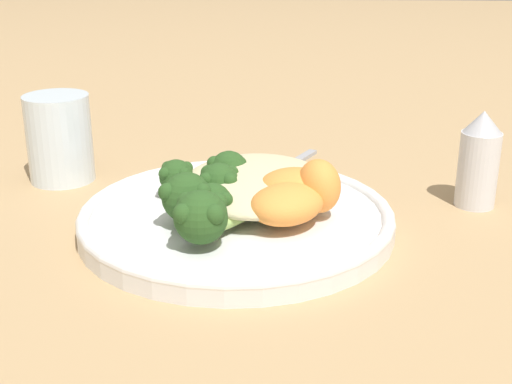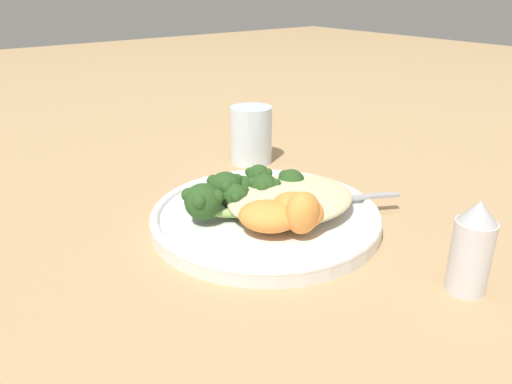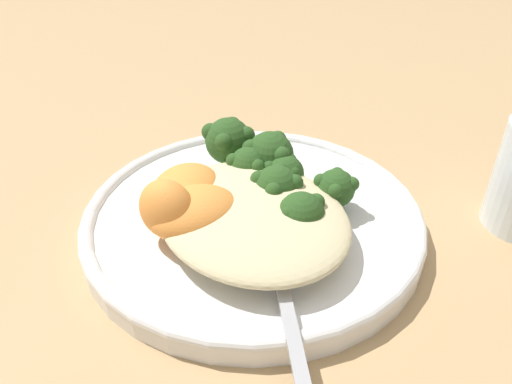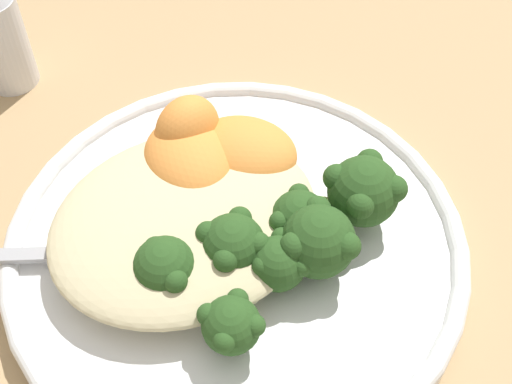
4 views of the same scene
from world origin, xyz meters
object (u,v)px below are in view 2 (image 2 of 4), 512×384
at_px(broccoli_stalk_6, 210,202).
at_px(salt_shaker, 472,248).
at_px(broccoli_stalk_1, 262,182).
at_px(broccoli_stalk_2, 265,190).
at_px(plate, 267,217).
at_px(quinoa_mound, 290,198).
at_px(sweet_potato_chunk_1, 269,216).
at_px(water_glass, 251,135).
at_px(sweet_potato_chunk_2, 297,210).
at_px(broccoli_stalk_3, 252,195).
at_px(broccoli_stalk_5, 241,200).
at_px(sweet_potato_chunk_0, 305,212).
at_px(spoon, 335,197).
at_px(broccoli_stalk_0, 290,186).
at_px(broccoli_stalk_4, 232,192).

distance_m(broccoli_stalk_6, salt_shaker, 0.29).
distance_m(broccoli_stalk_1, salt_shaker, 0.28).
distance_m(broccoli_stalk_2, salt_shaker, 0.25).
xyz_separation_m(plate, salt_shaker, (-0.07, 0.23, 0.04)).
relative_size(broccoli_stalk_1, broccoli_stalk_2, 1.38).
bearing_deg(quinoa_mound, sweet_potato_chunk_1, 26.07).
distance_m(plate, water_glass, 0.24).
bearing_deg(sweet_potato_chunk_2, broccoli_stalk_3, -83.34).
xyz_separation_m(plate, sweet_potato_chunk_2, (-0.00, 0.05, 0.03)).
xyz_separation_m(broccoli_stalk_5, sweet_potato_chunk_1, (0.00, 0.06, 0.00)).
relative_size(sweet_potato_chunk_1, salt_shaker, 0.72).
xyz_separation_m(plate, broccoli_stalk_3, (0.01, -0.02, 0.02)).
bearing_deg(sweet_potato_chunk_1, broccoli_stalk_5, -93.32).
bearing_deg(sweet_potato_chunk_0, spoon, -156.69).
bearing_deg(broccoli_stalk_1, broccoli_stalk_2, 170.90).
height_order(broccoli_stalk_0, broccoli_stalk_1, broccoli_stalk_0).
xyz_separation_m(broccoli_stalk_4, spoon, (-0.11, 0.07, -0.02)).
bearing_deg(broccoli_stalk_3, spoon, -126.22).
bearing_deg(water_glass, sweet_potato_chunk_2, 63.60).
bearing_deg(quinoa_mound, spoon, 163.86).
xyz_separation_m(broccoli_stalk_3, spoon, (-0.09, 0.05, -0.01)).
xyz_separation_m(broccoli_stalk_4, broccoli_stalk_5, (0.00, 0.02, -0.00)).
distance_m(broccoli_stalk_4, water_glass, 0.23).
xyz_separation_m(broccoli_stalk_0, sweet_potato_chunk_0, (0.05, 0.08, 0.01)).
bearing_deg(broccoli_stalk_0, broccoli_stalk_6, 137.17).
bearing_deg(broccoli_stalk_2, sweet_potato_chunk_2, -171.35).
height_order(broccoli_stalk_0, sweet_potato_chunk_0, sweet_potato_chunk_0).
xyz_separation_m(broccoli_stalk_0, sweet_potato_chunk_2, (0.04, 0.06, 0.00)).
bearing_deg(sweet_potato_chunk_1, broccoli_stalk_6, -59.78).
xyz_separation_m(broccoli_stalk_5, broccoli_stalk_6, (0.04, -0.01, 0.01)).
relative_size(sweet_potato_chunk_0, salt_shaker, 0.50).
bearing_deg(spoon, quinoa_mound, -168.10).
relative_size(spoon, water_glass, 1.22).
relative_size(broccoli_stalk_1, broccoli_stalk_5, 1.45).
distance_m(sweet_potato_chunk_1, salt_shaker, 0.21).
height_order(sweet_potato_chunk_0, sweet_potato_chunk_2, sweet_potato_chunk_0).
height_order(sweet_potato_chunk_1, sweet_potato_chunk_2, sweet_potato_chunk_2).
distance_m(broccoli_stalk_3, spoon, 0.11).
distance_m(broccoli_stalk_4, broccoli_stalk_5, 0.02).
height_order(broccoli_stalk_5, spoon, broccoli_stalk_5).
height_order(broccoli_stalk_3, sweet_potato_chunk_1, same).
relative_size(broccoli_stalk_1, salt_shaker, 1.18).
height_order(plate, sweet_potato_chunk_1, sweet_potato_chunk_1).
distance_m(sweet_potato_chunk_2, salt_shaker, 0.19).
bearing_deg(sweet_potato_chunk_1, quinoa_mound, -153.93).
bearing_deg(broccoli_stalk_1, broccoli_stalk_4, 125.00).
bearing_deg(broccoli_stalk_6, spoon, -164.28).
bearing_deg(broccoli_stalk_5, water_glass, -74.52).
relative_size(broccoli_stalk_0, sweet_potato_chunk_0, 1.66).
bearing_deg(broccoli_stalk_4, salt_shaker, 175.95).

